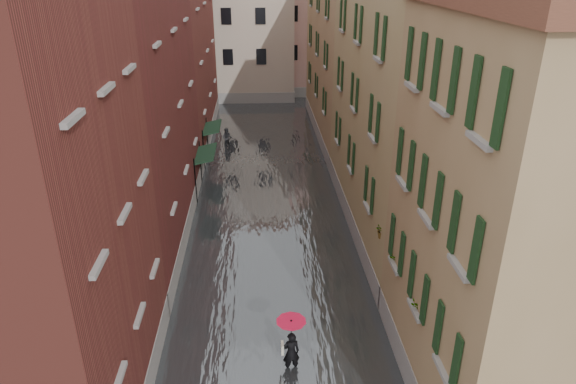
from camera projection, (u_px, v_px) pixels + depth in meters
name	position (u px, v px, depth m)	size (l,w,h in m)	color
ground	(277.00, 353.00, 17.84)	(120.00, 120.00, 0.00)	#515153
floodwater	(268.00, 195.00, 29.61)	(10.00, 60.00, 0.20)	#45494D
building_left_near	(2.00, 220.00, 12.94)	(6.00, 8.00, 13.00)	brown
building_left_mid	(112.00, 112.00, 23.05)	(6.00, 14.00, 12.50)	#551C1B
building_left_far	(164.00, 45.00, 36.37)	(6.00, 16.00, 14.00)	brown
building_right_near	(534.00, 229.00, 14.04)	(6.00, 8.00, 11.50)	olive
building_right_mid	(419.00, 102.00, 23.73)	(6.00, 14.00, 13.00)	#9C855E
building_right_far	(358.00, 60.00, 37.67)	(6.00, 16.00, 11.50)	olive
building_end_cream	(229.00, 28.00, 49.53)	(12.00, 9.00, 13.00)	#BFAD98
building_end_pink	(319.00, 30.00, 52.06)	(10.00, 9.00, 12.00)	tan
awning_near	(205.00, 155.00, 28.88)	(1.09, 2.97, 2.80)	black
awning_far	(212.00, 129.00, 33.38)	(1.09, 2.86, 2.80)	black
window_planters	(399.00, 255.00, 17.08)	(0.59, 5.50, 0.84)	brown
pedestrian_main	(291.00, 341.00, 16.54)	(0.97, 0.97, 2.06)	black
pedestrian_far	(227.00, 138.00, 37.00)	(0.72, 0.56, 1.47)	black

